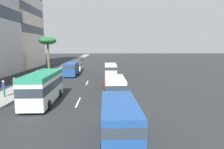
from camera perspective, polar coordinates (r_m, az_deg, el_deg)
The scene contains 15 objects.
ground_plane at distance 37.53m, azimuth -6.19°, elevation 0.26°, with size 198.00×198.00×0.00m, color #26282B.
sidewalk_right at distance 38.89m, azimuth -17.97°, elevation 0.29°, with size 162.00×3.21×0.15m, color gray.
lane_stripe_mid at distance 18.94m, azimuth -10.12°, elevation -8.14°, with size 3.20×0.16×0.01m, color silver.
lane_stripe_far at distance 28.27m, azimuth -7.48°, elevation -2.50°, with size 3.20×0.16×0.01m, color silver.
car_lead at distance 42.02m, azimuth -10.25°, elevation 2.17°, with size 4.17×1.79×1.71m.
car_second at distance 25.53m, azimuth -0.34°, elevation -1.96°, with size 4.71×1.92×1.54m.
van_third at distance 19.14m, azimuth 0.87°, elevation -3.82°, with size 4.79×2.05×2.27m.
van_fourth at distance 33.26m, azimuth -0.46°, elevation 1.52°, with size 5.14×2.10×2.29m.
van_fifth at distance 11.01m, azimuth 2.23°, elevation -13.18°, with size 5.29×2.11×2.32m.
van_sixth at distance 35.14m, azimuth -12.08°, elevation 1.82°, with size 5.35×2.20×2.41m.
minibus_seventh at distance 19.19m, azimuth -19.96°, elevation -3.41°, with size 6.99×2.33×2.90m.
pedestrian_near_lamp at distance 25.31m, azimuth -27.16°, elevation -2.41°, with size 0.30×0.34×1.56m.
pedestrian_mid_block at distance 22.68m, azimuth -29.71°, elevation -3.48°, with size 0.37×0.31×1.74m.
pedestrian_by_tree at distance 32.02m, azimuth -21.36°, elevation 0.06°, with size 0.38×0.33×1.54m.
palm_tree at distance 39.12m, azimuth -18.74°, elevation 9.26°, with size 3.27×3.27×6.96m.
Camera 1 is at (-5.55, -2.58, 5.42)m, focal length 30.51 mm.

